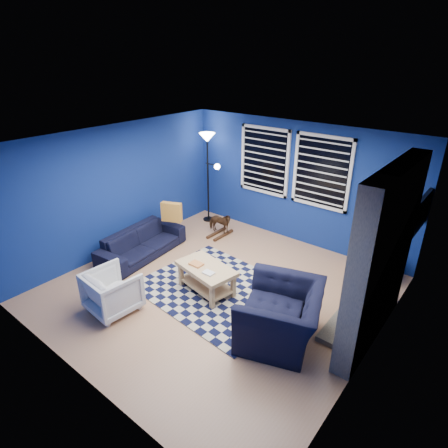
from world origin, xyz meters
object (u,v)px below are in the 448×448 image
Objects in this scene: floor_lamp at (208,150)px; coffee_table at (206,274)px; tv at (420,214)px; armchair_bent at (113,291)px; cabinet at (372,263)px; sofa at (142,243)px; rocking_horse at (220,223)px; armchair_big at (281,315)px.

coffee_table is at bearing -50.14° from floor_lamp.
floor_lamp reaches higher than tv.
armchair_bent is 4.47m from cabinet.
sofa is 1.70× the size of coffee_table.
tv reaches higher than cabinet.
sofa and rocking_horse have the same top height.
cabinet is (0.45, 2.42, -0.13)m from armchair_big.
tv is at bearing 39.84° from coffee_table.
rocking_horse is 3.19m from cabinet.
coffee_table is 3.24m from floor_lamp.
sofa is 2.52× the size of armchair_bent.
coffee_table is (1.80, -0.14, 0.07)m from sofa.
floor_lamp is at bearing -68.22° from armchair_bent.
rocking_horse is at bearing 177.76° from cabinet.
tv is at bearing -129.94° from armchair_bent.
armchair_bent reaches higher than coffee_table.
armchair_big reaches higher than armchair_bent.
armchair_bent reaches higher than rocking_horse.
floor_lamp is (-1.89, 2.26, 1.35)m from coffee_table.
rocking_horse is at bearing -174.33° from tv.
tv is 0.54× the size of sofa.
rocking_horse is at bearing 123.26° from coffee_table.
tv reaches higher than armchair_big.
rocking_horse is at bearing -145.30° from armchair_big.
rocking_horse is 2.12m from coffee_table.
armchair_big reaches higher than rocking_horse.
sofa is at bearing -155.35° from tv.
floor_lamp is at bearing -144.84° from armchair_big.
cabinet is at bearing -0.73° from floor_lamp.
floor_lamp is at bearing 42.02° from rocking_horse.
tv is 4.95m from sofa.
tv is 3.91m from rocking_horse.
tv is 0.91× the size of coffee_table.
cabinet is at bearing -67.17° from sofa.
armchair_big is at bearing -113.61° from tv.
cabinet is (2.80, 3.48, -0.07)m from armchair_bent.
sofa is at bearing -161.48° from cabinet.
tv is 2.76m from armchair_big.
rocking_horse is at bearing -33.90° from floor_lamp.
floor_lamp is at bearing 169.15° from cabinet.
tv is at bearing -16.63° from cabinet.
coffee_table is (1.16, -1.78, 0.04)m from rocking_horse.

